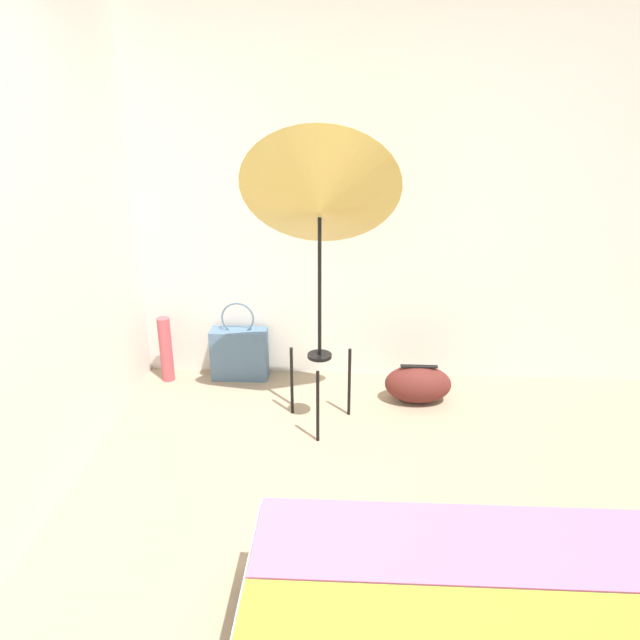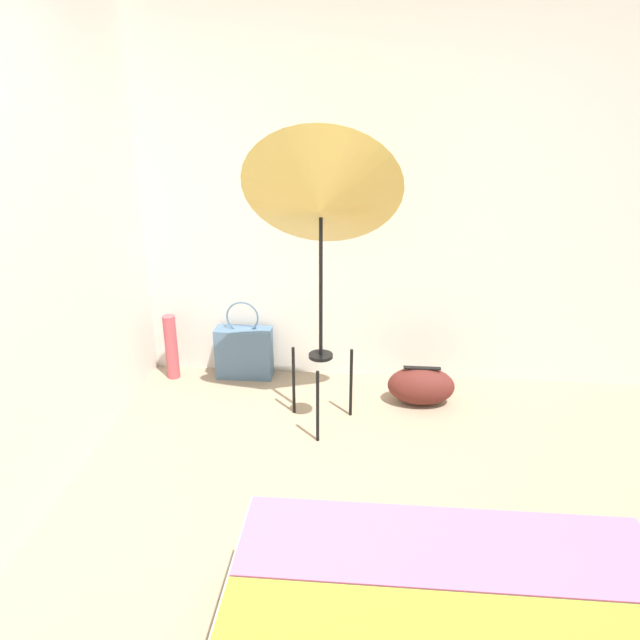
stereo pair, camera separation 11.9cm
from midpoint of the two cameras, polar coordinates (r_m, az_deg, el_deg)
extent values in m
plane|color=gray|center=(2.80, 2.74, -25.50)|extent=(14.00, 14.00, 0.00)
cube|color=silver|center=(4.18, 3.28, 11.42)|extent=(8.00, 0.05, 2.60)
cube|color=silver|center=(3.37, -24.70, 6.90)|extent=(0.05, 8.00, 2.60)
cube|color=#D6668E|center=(2.47, 11.05, -19.56)|extent=(1.50, 0.42, 0.04)
cylinder|color=black|center=(3.67, -1.15, -7.94)|extent=(0.02, 0.02, 0.46)
cylinder|color=black|center=(3.96, -3.46, -5.59)|extent=(0.02, 0.02, 0.46)
cylinder|color=black|center=(3.94, 1.82, -5.73)|extent=(0.02, 0.02, 0.46)
cylinder|color=black|center=(3.75, -0.95, -3.29)|extent=(0.15, 0.15, 0.02)
cylinder|color=black|center=(3.58, -1.00, 3.51)|extent=(0.02, 0.02, 0.94)
cone|color=#D1B251|center=(3.46, -1.05, 10.89)|extent=(0.91, 0.67, 0.84)
cube|color=slate|center=(4.47, -8.13, -3.10)|extent=(0.40, 0.15, 0.37)
torus|color=slate|center=(4.36, -8.32, 0.16)|extent=(0.23, 0.01, 0.23)
ellipsoid|color=#5B231E|center=(4.18, 8.13, -5.82)|extent=(0.44, 0.25, 0.25)
cube|color=black|center=(4.12, 8.23, -4.21)|extent=(0.24, 0.04, 0.01)
cylinder|color=#BC4C56|center=(4.52, -14.65, -2.62)|extent=(0.09, 0.09, 0.47)
camera|label=1|loc=(0.06, -90.99, -0.40)|focal=35.00mm
camera|label=2|loc=(0.06, 89.01, 0.40)|focal=35.00mm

